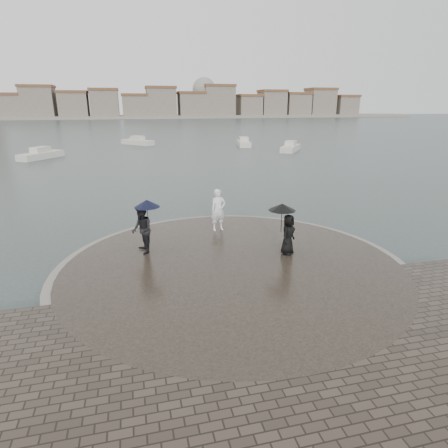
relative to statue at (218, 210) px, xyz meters
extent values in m
plane|color=#2B3835|center=(-0.36, -7.31, -1.30)|extent=(400.00, 400.00, 0.00)
cylinder|color=gray|center=(-0.36, -3.81, -1.14)|extent=(12.50, 12.50, 0.32)
cylinder|color=#2D261E|center=(-0.36, -3.81, -1.12)|extent=(11.90, 11.90, 0.36)
imported|color=white|center=(0.00, 0.00, 0.00)|extent=(0.74, 0.53, 1.88)
imported|color=black|center=(-3.41, -1.93, -0.02)|extent=(0.85, 1.01, 1.84)
cylinder|color=black|center=(-3.16, -1.83, 0.41)|extent=(0.02, 0.02, 0.90)
cone|color=black|center=(-3.16, -1.83, 0.96)|extent=(0.98, 0.98, 0.28)
imported|color=black|center=(1.91, -3.34, -0.17)|extent=(0.88, 0.87, 1.54)
cylinder|color=black|center=(1.66, -3.24, 0.36)|extent=(0.02, 0.02, 0.90)
cone|color=black|center=(1.66, -3.24, 0.88)|extent=(1.04, 1.04, 0.26)
cube|color=gray|center=(-0.36, 155.69, -0.70)|extent=(260.00, 20.00, 1.20)
cube|color=gray|center=(-48.36, 152.69, 3.20)|extent=(10.00, 10.00, 9.00)
cube|color=brown|center=(-48.36, 152.69, 8.20)|extent=(10.60, 10.60, 1.00)
cube|color=gray|center=(-37.36, 152.69, 4.70)|extent=(12.00, 10.00, 12.00)
cube|color=brown|center=(-37.36, 152.69, 11.20)|extent=(12.60, 10.60, 1.00)
cube|color=gray|center=(-24.36, 152.69, 3.70)|extent=(11.00, 10.00, 10.00)
cube|color=brown|center=(-24.36, 152.69, 9.20)|extent=(11.60, 10.60, 1.00)
cube|color=gray|center=(-12.36, 152.69, 4.20)|extent=(11.00, 10.00, 11.00)
cube|color=brown|center=(-12.36, 152.69, 10.20)|extent=(11.60, 10.60, 1.00)
cube|color=gray|center=(-0.36, 152.69, 3.20)|extent=(10.00, 10.00, 9.00)
cube|color=brown|center=(-0.36, 152.69, 8.20)|extent=(10.60, 10.60, 1.00)
cube|color=gray|center=(10.64, 152.69, 4.70)|extent=(12.00, 10.00, 12.00)
cube|color=brown|center=(10.64, 152.69, 11.20)|extent=(12.60, 10.60, 1.00)
cube|color=gray|center=(23.64, 152.69, 3.70)|extent=(11.00, 10.00, 10.00)
cube|color=brown|center=(23.64, 152.69, 9.20)|extent=(11.60, 10.60, 1.00)
cube|color=gray|center=(35.64, 152.69, 5.20)|extent=(13.00, 10.00, 13.00)
cube|color=brown|center=(35.64, 152.69, 12.20)|extent=(13.60, 10.60, 1.00)
cube|color=gray|center=(49.64, 152.69, 3.20)|extent=(10.00, 10.00, 9.00)
cube|color=brown|center=(49.64, 152.69, 8.20)|extent=(10.60, 10.60, 1.00)
cube|color=gray|center=(60.64, 152.69, 4.20)|extent=(11.00, 10.00, 11.00)
cube|color=brown|center=(60.64, 152.69, 10.20)|extent=(11.60, 10.60, 1.00)
cube|color=gray|center=(72.64, 152.69, 3.70)|extent=(11.00, 10.00, 10.00)
cube|color=brown|center=(72.64, 152.69, 9.20)|extent=(11.60, 10.60, 1.00)
cube|color=gray|center=(84.64, 152.69, 4.70)|extent=(12.00, 10.00, 12.00)
cube|color=brown|center=(84.64, 152.69, 11.20)|extent=(12.60, 10.60, 1.00)
cube|color=gray|center=(97.64, 152.69, 3.20)|extent=(10.00, 10.00, 9.00)
cube|color=brown|center=(97.64, 152.69, 8.20)|extent=(10.60, 10.60, 1.00)
sphere|color=gray|center=(29.64, 154.69, 10.70)|extent=(10.00, 10.00, 10.00)
cube|color=beige|center=(-2.45, 42.78, -1.05)|extent=(4.85, 5.17, 0.90)
cube|color=beige|center=(-2.45, 42.78, -0.45)|extent=(2.23, 2.29, 0.90)
cube|color=beige|center=(-13.28, 29.96, -1.05)|extent=(4.33, 5.49, 0.90)
cube|color=beige|center=(-13.28, 29.96, -0.45)|extent=(2.09, 2.33, 0.90)
cube|color=beige|center=(16.55, 29.94, -1.05)|extent=(4.44, 5.44, 0.90)
cube|color=beige|center=(16.55, 29.94, -0.45)|extent=(2.12, 2.33, 0.90)
cube|color=beige|center=(12.44, 37.25, -1.05)|extent=(2.63, 5.71, 0.90)
cube|color=beige|center=(12.44, 37.25, -0.45)|extent=(1.56, 2.19, 0.90)
camera|label=1|loc=(-3.61, -15.62, 4.48)|focal=30.00mm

